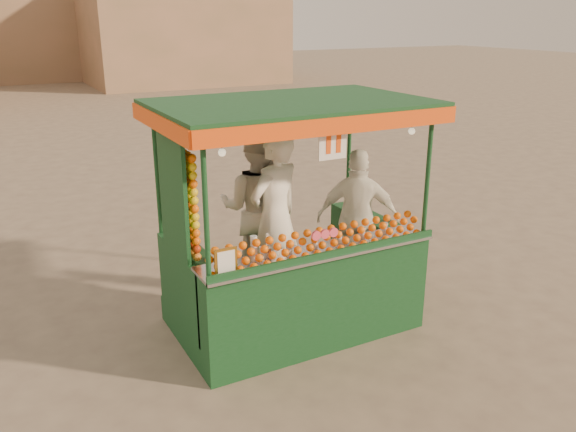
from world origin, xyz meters
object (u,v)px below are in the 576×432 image
juice_cart (291,261)px  vendor_left (275,217)px  vendor_right (358,218)px  vendor_middle (258,208)px

juice_cart → vendor_left: size_ratio=1.45×
juice_cart → vendor_right: bearing=9.8°
juice_cart → vendor_right: size_ratio=1.71×
vendor_left → vendor_middle: bearing=-109.7°
vendor_left → vendor_right: vendor_left is taller
vendor_left → vendor_right: bearing=153.4°
vendor_middle → vendor_right: 1.13m
vendor_middle → vendor_right: bearing=-168.6°
juice_cart → vendor_middle: 0.78m
vendor_left → vendor_right: (0.99, -0.10, -0.14)m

